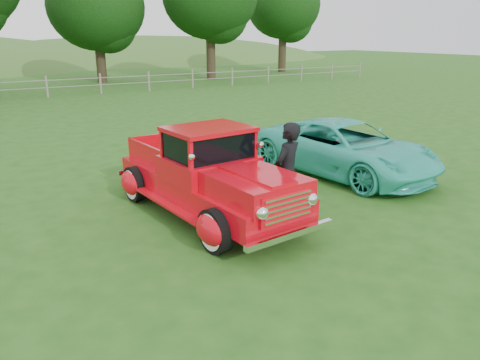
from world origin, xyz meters
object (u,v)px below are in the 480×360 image
tree_near_east (96,7)px  red_pickup (208,176)px  tree_far_east (283,5)px  teal_sedan (345,148)px  man (287,172)px

tree_near_east → red_pickup: size_ratio=1.63×
tree_far_east → teal_sedan: (-18.15, -27.76, -5.18)m
tree_near_east → man: 29.10m
tree_near_east → tree_far_east: (17.00, 1.00, 0.61)m
tree_far_east → teal_sedan: bearing=-123.2°
red_pickup → man: 1.56m
tree_near_east → red_pickup: tree_near_east is taller
red_pickup → teal_sedan: 4.34m
tree_far_east → red_pickup: size_ratio=1.73×
teal_sedan → man: (-3.10, -1.71, 0.27)m
teal_sedan → man: bearing=-158.8°
tree_near_east → man: tree_near_east is taller
man → tree_far_east: bearing=-150.5°
teal_sedan → tree_near_east: bearing=79.9°
tree_near_east → man: (-4.25, -28.47, -4.30)m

